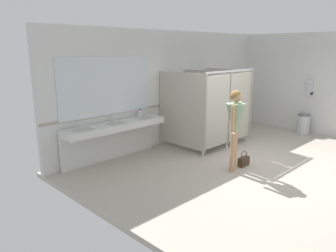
# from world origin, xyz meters

# --- Properties ---
(ground_plane) EXTENTS (7.61, 5.96, 0.10)m
(ground_plane) POSITION_xyz_m (0.00, 0.00, -0.05)
(ground_plane) COLOR #B2A899
(wall_back) EXTENTS (7.61, 0.12, 2.96)m
(wall_back) POSITION_xyz_m (0.00, 2.74, 1.48)
(wall_back) COLOR silver
(wall_back) RESTS_ON ground_plane
(wall_side_right) EXTENTS (0.12, 5.96, 2.96)m
(wall_side_right) POSITION_xyz_m (3.57, 0.00, 1.48)
(wall_side_right) COLOR silver
(wall_side_right) RESTS_ON ground_plane
(wall_back_tile_band) EXTENTS (7.61, 0.01, 0.06)m
(wall_back_tile_band) POSITION_xyz_m (0.00, 2.68, 1.05)
(wall_back_tile_band) COLOR #9E937F
(wall_back_tile_band) RESTS_ON wall_back
(vanity_counter) EXTENTS (2.48, 0.55, 1.00)m
(vanity_counter) POSITION_xyz_m (-2.20, 2.48, 0.65)
(vanity_counter) COLOR silver
(vanity_counter) RESTS_ON ground_plane
(mirror_panel) EXTENTS (2.38, 0.02, 1.30)m
(mirror_panel) POSITION_xyz_m (-2.20, 2.67, 1.69)
(mirror_panel) COLOR silver
(mirror_panel) RESTS_ON wall_back
(bathroom_stalls) EXTENTS (1.98, 1.53, 1.99)m
(bathroom_stalls) POSITION_xyz_m (0.39, 1.69, 1.04)
(bathroom_stalls) COLOR #B2AD9E
(bathroom_stalls) RESTS_ON ground_plane
(paper_towel_dispenser_upper) EXTENTS (0.34, 0.13, 0.42)m
(paper_towel_dispenser_upper) POSITION_xyz_m (3.44, 0.41, 1.35)
(paper_towel_dispenser_upper) COLOR #B7BABF
(paper_towel_dispenser_upper) RESTS_ON wall_side_right
(trash_bin) EXTENTS (0.36, 0.36, 0.60)m
(trash_bin) POSITION_xyz_m (3.17, 0.41, 0.30)
(trash_bin) COLOR #B7BABF
(trash_bin) RESTS_ON ground_plane
(person_standing) EXTENTS (0.55, 0.52, 1.69)m
(person_standing) POSITION_xyz_m (-0.81, 0.19, 1.08)
(person_standing) COLOR tan
(person_standing) RESTS_ON ground_plane
(handbag) EXTENTS (0.30, 0.12, 0.35)m
(handbag) POSITION_xyz_m (-0.43, 0.17, 0.11)
(handbag) COLOR #3F2D1E
(handbag) RESTS_ON ground_plane
(soap_dispenser) EXTENTS (0.07, 0.07, 0.19)m
(soap_dispenser) POSITION_xyz_m (-1.35, 2.55, 0.97)
(soap_dispenser) COLOR white
(soap_dispenser) RESTS_ON vanity_counter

